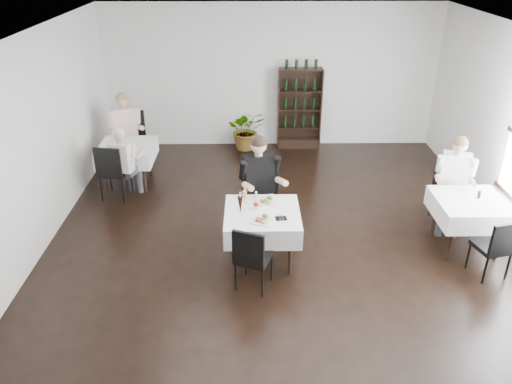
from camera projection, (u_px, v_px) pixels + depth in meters
room_shell at (286, 163)px, 6.49m from camera, size 9.00×9.00×9.00m
wine_shelf at (299, 109)px, 10.63m from camera, size 0.90×0.28×1.75m
main_table at (262, 221)px, 6.88m from camera, size 1.03×1.03×0.77m
left_table at (127, 153)px, 9.08m from camera, size 0.98×0.98×0.77m
right_table at (469, 209)px, 7.19m from camera, size 0.98×0.98×0.77m
potted_tree at (247, 130)px, 10.70m from camera, size 0.86×0.77×0.88m
main_chair_far at (261, 200)px, 7.51m from camera, size 0.56×0.57×1.03m
main_chair_near at (252, 255)px, 6.32m from camera, size 0.54×0.55×0.92m
left_chair_far at (134, 137)px, 9.79m from camera, size 0.63×0.64×1.10m
left_chair_near at (112, 169)px, 8.55m from camera, size 0.53×0.54×1.01m
right_chair_far at (446, 192)px, 7.95m from camera, size 0.41×0.42×0.87m
right_chair_near at (496, 245)px, 6.55m from camera, size 0.50×0.50×0.89m
diner_main at (260, 180)px, 7.32m from camera, size 0.68×0.73×1.61m
diner_left_far at (126, 128)px, 9.41m from camera, size 0.69×0.73×1.57m
diner_left_near at (124, 158)px, 8.50m from camera, size 0.56×0.60×1.31m
diner_right_far at (454, 177)px, 7.55m from camera, size 0.65×0.69×1.51m
plate_far at (267, 201)px, 7.05m from camera, size 0.26×0.26×0.08m
plate_near at (262, 220)px, 6.58m from camera, size 0.34×0.34×0.08m
pilsner_dark at (240, 205)px, 6.71m from camera, size 0.08×0.08×0.33m
pilsner_lager at (245, 199)px, 6.89m from camera, size 0.07×0.07×0.30m
coke_bottle at (256, 203)px, 6.81m from camera, size 0.07×0.07×0.28m
napkin_cutlery at (281, 218)px, 6.65m from camera, size 0.16×0.17×0.02m
pepper_mill at (479, 195)px, 7.15m from camera, size 0.06×0.06×0.11m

